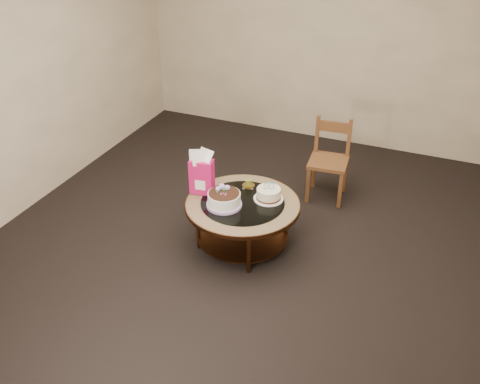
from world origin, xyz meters
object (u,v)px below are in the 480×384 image
at_px(cream_cake, 269,194).
at_px(dining_chair, 329,159).
at_px(coffee_table, 243,210).
at_px(gift_bag, 202,172).
at_px(decorated_cake, 224,200).

bearing_deg(cream_cake, dining_chair, 54.46).
xyz_separation_m(coffee_table, dining_chair, (0.48, 1.14, 0.04)).
xyz_separation_m(gift_bag, dining_chair, (0.88, 1.13, -0.24)).
xyz_separation_m(cream_cake, dining_chair, (0.29, 1.01, -0.09)).
relative_size(cream_cake, gift_bag, 0.64).
bearing_deg(dining_chair, decorated_cake, -120.88).
height_order(coffee_table, cream_cake, cream_cake).
bearing_deg(dining_chair, cream_cake, -111.06).
relative_size(gift_bag, dining_chair, 0.50).
xyz_separation_m(decorated_cake, gift_bag, (-0.27, 0.13, 0.15)).
bearing_deg(decorated_cake, cream_cake, 37.80).
height_order(coffee_table, dining_chair, dining_chair).
relative_size(cream_cake, dining_chair, 0.32).
bearing_deg(cream_cake, decorated_cake, -161.79).
distance_m(coffee_table, gift_bag, 0.49).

